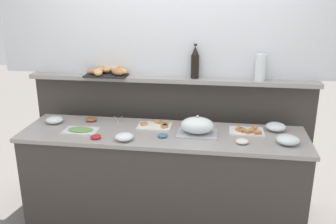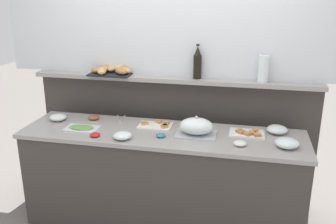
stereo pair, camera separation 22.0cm
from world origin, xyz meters
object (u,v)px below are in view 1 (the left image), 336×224
sandwich_platter_side (156,125)px  condiment_bowl_red (162,135)px  sandwich_platter_rear (247,131)px  condiment_bowl_teal (91,119)px  glass_bowl_medium (276,127)px  water_carafe (260,67)px  glass_bowl_small (55,120)px  condiment_bowl_cream (242,141)px  serving_tongs (118,120)px  glass_bowl_extra (288,140)px  wine_bottle_dark (195,63)px  serving_cloche (197,126)px  bread_basket (108,71)px  glass_bowl_large (124,137)px  condiment_bowl_dark (96,137)px  cold_cuts_platter (81,130)px

sandwich_platter_side → condiment_bowl_red: (0.10, -0.24, 0.00)m
sandwich_platter_rear → condiment_bowl_teal: size_ratio=2.81×
glass_bowl_medium → water_carafe: bearing=121.9°
glass_bowl_medium → glass_bowl_small: bearing=-177.1°
condiment_bowl_red → condiment_bowl_cream: bearing=-3.3°
sandwich_platter_rear → serving_tongs: bearing=173.6°
water_carafe → condiment_bowl_red: bearing=-146.7°
glass_bowl_extra → condiment_bowl_cream: (-0.36, -0.04, -0.02)m
sandwich_platter_rear → glass_bowl_small: 1.74m
glass_bowl_medium → wine_bottle_dark: bearing=161.2°
condiment_bowl_red → serving_tongs: (-0.48, 0.35, -0.01)m
glass_bowl_extra → condiment_bowl_teal: 1.76m
sandwich_platter_side → water_carafe: (0.90, 0.29, 0.49)m
serving_cloche → glass_bowl_extra: size_ratio=1.84×
glass_bowl_extra → wine_bottle_dark: (-0.79, 0.54, 0.49)m
condiment_bowl_teal → wine_bottle_dark: bearing=15.0°
condiment_bowl_teal → serving_tongs: bearing=13.7°
sandwich_platter_rear → bread_basket: bearing=166.1°
sandwich_platter_side → glass_bowl_extra: 1.13m
sandwich_platter_rear → glass_bowl_large: glass_bowl_large is taller
sandwich_platter_side → condiment_bowl_teal: same height
glass_bowl_large → condiment_bowl_red: bearing=20.2°
sandwich_platter_side → sandwich_platter_rear: same height
glass_bowl_large → wine_bottle_dark: 0.97m
glass_bowl_large → glass_bowl_medium: size_ratio=0.88×
glass_bowl_medium → wine_bottle_dark: (-0.73, 0.25, 0.50)m
condiment_bowl_teal → serving_tongs: condiment_bowl_teal is taller
condiment_bowl_dark → water_carafe: bearing=25.3°
glass_bowl_small → condiment_bowl_teal: size_ratio=1.49×
sandwich_platter_rear → wine_bottle_dark: bearing=146.4°
glass_bowl_medium → water_carafe: water_carafe is taller
serving_cloche → serving_tongs: bearing=162.2°
glass_bowl_large → water_carafe: bearing=30.0°
condiment_bowl_cream → glass_bowl_extra: bearing=6.7°
bread_basket → water_carafe: (1.42, -0.02, 0.08)m
cold_cuts_platter → serving_cloche: size_ratio=0.86×
cold_cuts_platter → condiment_bowl_red: size_ratio=3.59×
glass_bowl_large → condiment_bowl_teal: glass_bowl_large is taller
glass_bowl_small → bread_basket: 0.68m
serving_cloche → glass_bowl_extra: serving_cloche is taller
condiment_bowl_cream → condiment_bowl_red: bearing=176.7°
glass_bowl_extra → condiment_bowl_dark: bearing=-175.9°
serving_tongs → wine_bottle_dark: wine_bottle_dark is taller
glass_bowl_small → wine_bottle_dark: size_ratio=0.50×
sandwich_platter_side → condiment_bowl_cream: size_ratio=2.90×
cold_cuts_platter → condiment_bowl_cream: bearing=-2.9°
sandwich_platter_rear → glass_bowl_small: glass_bowl_small is taller
sandwich_platter_rear → glass_bowl_medium: size_ratio=1.69×
cold_cuts_platter → water_carafe: size_ratio=1.22×
wine_bottle_dark → condiment_bowl_teal: bearing=-165.0°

